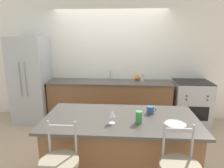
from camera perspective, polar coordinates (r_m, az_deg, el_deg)
The scene contains 13 objects.
ground_plane at distance 4.45m, azimuth -1.02°, elevation -12.06°, with size 18.00×18.00×0.00m, color tan.
wall_back at distance 4.69m, azimuth -0.38°, elevation 6.61°, with size 6.00×0.07×2.70m.
back_counter at distance 4.60m, azimuth -0.65°, elevation -4.85°, with size 2.75×0.64×0.93m.
sink_faucet at distance 4.62m, azimuth -0.48°, elevation 2.99°, with size 0.02×0.13×0.22m.
kitchen_island at distance 2.81m, azimuth 2.41°, elevation -18.08°, with size 1.97×0.98×0.91m.
refrigerator at distance 4.85m, azimuth -21.95°, elevation 1.10°, with size 0.74×0.76×1.91m.
oven_range at distance 4.76m, azimuth 21.58°, elevation -5.01°, with size 0.75×0.68×0.97m.
dinner_plate at distance 2.52m, azimuth 17.63°, elevation -10.86°, with size 0.25×0.25×0.02m.
wine_glass at distance 2.40m, azimuth 0.03°, elevation -8.49°, with size 0.08×0.08×0.17m.
coffee_mug at distance 2.77m, azimuth 10.90°, elevation -7.24°, with size 0.13×0.09×0.10m.
tumbler_cup at distance 2.46m, azimuth 7.68°, elevation -9.32°, with size 0.08×0.08×0.14m.
pumpkin_decoration at distance 4.62m, azimuth 7.22°, elevation 1.73°, with size 0.12×0.12×0.12m.
soap_bottle at distance 4.45m, azimuth 8.77°, elevation 1.52°, with size 0.04×0.04×0.17m.
Camera 1 is at (0.36, -3.98, 1.95)m, focal length 32.00 mm.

